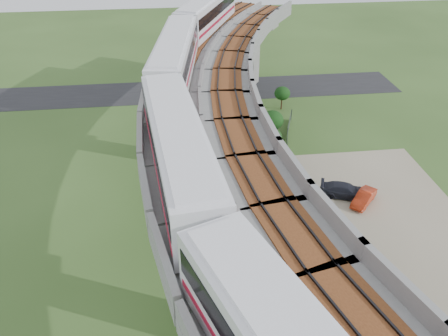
{
  "coord_description": "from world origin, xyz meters",
  "views": [
    {
      "loc": [
        -1.72,
        -28.05,
        24.7
      ],
      "look_at": [
        1.36,
        -1.91,
        7.5
      ],
      "focal_mm": 35.0,
      "sensor_mm": 36.0,
      "label": 1
    }
  ],
  "objects_px": {
    "car_red": "(364,198)",
    "metro_train": "(206,97)",
    "car_dark": "(345,190)",
    "car_white": "(382,312)"
  },
  "relations": [
    {
      "from": "car_red",
      "to": "car_dark",
      "type": "distance_m",
      "value": 1.87
    },
    {
      "from": "car_dark",
      "to": "car_red",
      "type": "bearing_deg",
      "value": -111.77
    },
    {
      "from": "metro_train",
      "to": "car_red",
      "type": "bearing_deg",
      "value": 8.74
    },
    {
      "from": "metro_train",
      "to": "car_red",
      "type": "relative_size",
      "value": 17.36
    },
    {
      "from": "car_white",
      "to": "car_dark",
      "type": "relative_size",
      "value": 0.78
    },
    {
      "from": "car_red",
      "to": "metro_train",
      "type": "bearing_deg",
      "value": -127.84
    },
    {
      "from": "metro_train",
      "to": "car_dark",
      "type": "xyz_separation_m",
      "value": [
        12.97,
        3.44,
        -11.62
      ]
    },
    {
      "from": "car_white",
      "to": "car_dark",
      "type": "height_order",
      "value": "car_dark"
    },
    {
      "from": "car_red",
      "to": "car_white",
      "type": "bearing_deg",
      "value": -63.25
    },
    {
      "from": "metro_train",
      "to": "car_dark",
      "type": "height_order",
      "value": "metro_train"
    }
  ]
}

